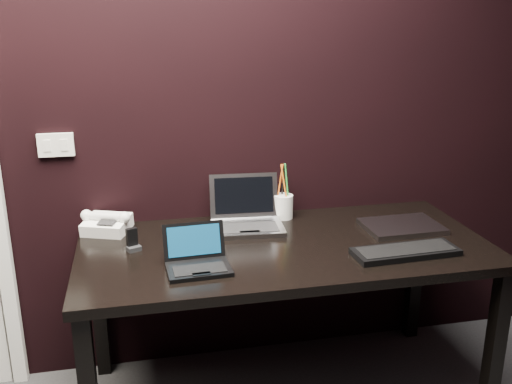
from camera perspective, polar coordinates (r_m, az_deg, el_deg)
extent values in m
plane|color=black|center=(2.57, -5.78, 9.32)|extent=(4.00, 0.00, 4.00)
cube|color=silver|center=(2.60, -19.39, 4.46)|extent=(0.15, 0.02, 0.10)
cube|color=silver|center=(2.59, -20.18, 4.36)|extent=(0.03, 0.01, 0.05)
cube|color=silver|center=(2.58, -18.64, 4.47)|extent=(0.03, 0.01, 0.05)
cube|color=black|center=(2.40, 2.92, -5.64)|extent=(1.70, 0.80, 0.04)
cube|color=black|center=(2.61, 22.77, -14.24)|extent=(0.06, 0.06, 0.70)
cube|color=black|center=(2.81, -15.41, -10.99)|extent=(0.06, 0.06, 0.70)
cube|color=black|center=(3.13, 15.57, -8.01)|extent=(0.06, 0.06, 0.70)
cube|color=black|center=(2.15, -5.74, -7.69)|extent=(0.24, 0.17, 0.02)
cube|color=black|center=(2.13, -5.66, -7.68)|extent=(0.20, 0.10, 0.00)
cube|color=black|center=(2.09, -5.46, -8.16)|extent=(0.07, 0.03, 0.00)
cube|color=black|center=(2.22, -6.23, -4.83)|extent=(0.24, 0.06, 0.14)
cube|color=#092D4A|center=(2.21, -6.21, -4.84)|extent=(0.20, 0.05, 0.11)
cube|color=gray|center=(2.53, -0.84, -3.60)|extent=(0.33, 0.25, 0.02)
cube|color=black|center=(2.50, -0.76, -3.56)|extent=(0.27, 0.14, 0.00)
cube|color=gray|center=(2.45, -0.59, -4.05)|extent=(0.09, 0.04, 0.00)
cube|color=#9B9BA0|center=(2.62, -1.22, -0.32)|extent=(0.32, 0.08, 0.20)
cube|color=black|center=(2.62, -1.21, -0.33)|extent=(0.27, 0.06, 0.16)
cube|color=black|center=(2.36, 14.72, -5.81)|extent=(0.43, 0.16, 0.02)
cube|color=black|center=(2.35, 14.74, -5.50)|extent=(0.39, 0.13, 0.00)
cube|color=gray|center=(2.63, 14.37, -3.35)|extent=(0.34, 0.25, 0.02)
cube|color=white|center=(2.58, -14.67, -3.26)|extent=(0.23, 0.22, 0.08)
cylinder|color=silver|center=(2.56, -14.84, -2.37)|extent=(0.18, 0.10, 0.04)
sphere|color=white|center=(2.60, -16.60, -2.25)|extent=(0.07, 0.07, 0.05)
sphere|color=white|center=(2.53, -13.03, -2.50)|extent=(0.07, 0.07, 0.05)
cube|color=black|center=(2.53, -14.70, -2.96)|extent=(0.09, 0.07, 0.01)
cube|color=black|center=(2.37, -12.30, -4.62)|extent=(0.05, 0.04, 0.09)
cube|color=black|center=(2.37, -12.11, -5.55)|extent=(0.06, 0.06, 0.02)
cylinder|color=white|center=(2.67, 2.76, -1.46)|extent=(0.11, 0.11, 0.11)
cylinder|color=#DE5E14|center=(2.63, 2.45, 1.08)|extent=(0.03, 0.03, 0.17)
cylinder|color=green|center=(2.63, 3.08, 1.07)|extent=(0.02, 0.02, 0.17)
cylinder|color=black|center=(2.64, 2.72, 1.16)|extent=(0.02, 0.02, 0.17)
cylinder|color=#CC5B13|center=(2.62, 2.81, 0.99)|extent=(0.03, 0.03, 0.17)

